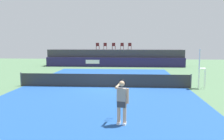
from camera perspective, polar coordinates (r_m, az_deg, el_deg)
ground_plane at (r=20.24m, az=-1.09°, el=-2.46°), size 48.00×48.00×0.00m
court_inner at (r=17.30m, az=-1.97°, el=-4.07°), size 12.00×22.00×0.00m
sponsor_wall at (r=30.56m, az=0.62°, el=1.87°), size 18.00×0.22×1.20m
spectator_platform at (r=32.31m, az=0.83°, el=3.03°), size 18.00×2.80×2.20m
spectator_chair_far_left at (r=32.38m, az=-3.48°, el=5.85°), size 0.44×0.44×0.89m
spectator_chair_left at (r=32.29m, az=-1.65°, el=5.86°), size 0.46×0.46×0.89m
spectator_chair_center at (r=32.31m, az=0.41°, el=5.86°), size 0.46×0.46×0.89m
spectator_chair_right at (r=32.12m, az=2.44°, el=5.85°), size 0.47×0.47×0.89m
spectator_chair_far_right at (r=32.20m, az=4.29°, el=5.84°), size 0.46×0.46×0.89m
umpire_chair at (r=17.73m, az=20.57°, el=0.93°), size 0.50×0.50×2.76m
tennis_net at (r=17.21m, az=-1.98°, el=-2.53°), size 12.40×0.02×0.95m
net_post_near at (r=18.88m, az=-21.05°, el=-2.07°), size 0.10×0.10×1.00m
net_post_far at (r=17.68m, az=18.45°, el=-2.55°), size 0.10×0.10×1.00m
tennis_player at (r=9.46m, az=2.38°, el=-7.43°), size 0.56×1.22×1.77m
tennis_ball at (r=20.85m, az=-5.46°, el=-2.11°), size 0.07×0.07×0.07m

